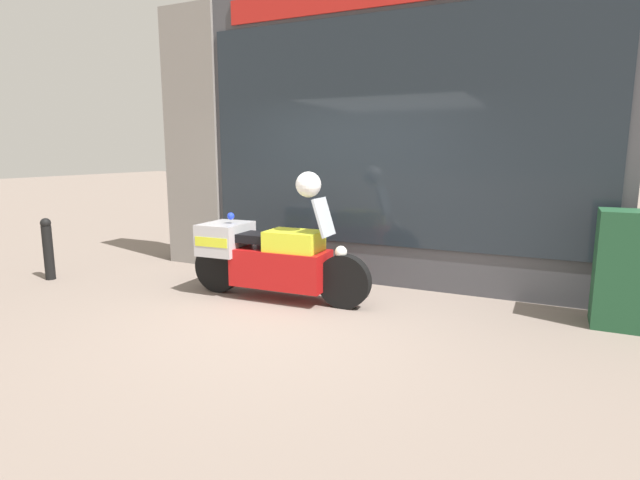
% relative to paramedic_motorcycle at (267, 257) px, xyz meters
% --- Properties ---
extents(ground_plane, '(60.00, 60.00, 0.00)m').
position_rel_paramedic_motorcycle_xyz_m(ground_plane, '(0.68, -0.66, -0.51)').
color(ground_plane, gray).
extents(shop_building, '(6.37, 0.55, 3.88)m').
position_rel_paramedic_motorcycle_xyz_m(shop_building, '(0.25, 1.33, 1.44)').
color(shop_building, '#424247').
rests_on(shop_building, ground).
extents(window_display, '(4.95, 0.30, 1.83)m').
position_rel_paramedic_motorcycle_xyz_m(window_display, '(1.09, 1.36, -0.07)').
color(window_display, slate).
rests_on(window_display, ground).
extents(paramedic_motorcycle, '(2.32, 0.65, 1.24)m').
position_rel_paramedic_motorcycle_xyz_m(paramedic_motorcycle, '(0.00, 0.00, 0.00)').
color(paramedic_motorcycle, black).
rests_on(paramedic_motorcycle, ground).
extents(utility_cabinet, '(0.77, 0.48, 1.19)m').
position_rel_paramedic_motorcycle_xyz_m(utility_cabinet, '(3.87, 0.67, 0.08)').
color(utility_cabinet, '#1E4C2D').
rests_on(utility_cabinet, ground).
extents(white_helmet, '(0.29, 0.29, 0.29)m').
position_rel_paramedic_motorcycle_xyz_m(white_helmet, '(0.55, 0.02, 0.88)').
color(white_helmet, white).
rests_on(white_helmet, paramedic_motorcycle).
extents(street_bollard, '(0.14, 0.14, 0.86)m').
position_rel_paramedic_motorcycle_xyz_m(street_bollard, '(-3.21, -0.54, -0.07)').
color(street_bollard, black).
rests_on(street_bollard, ground).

